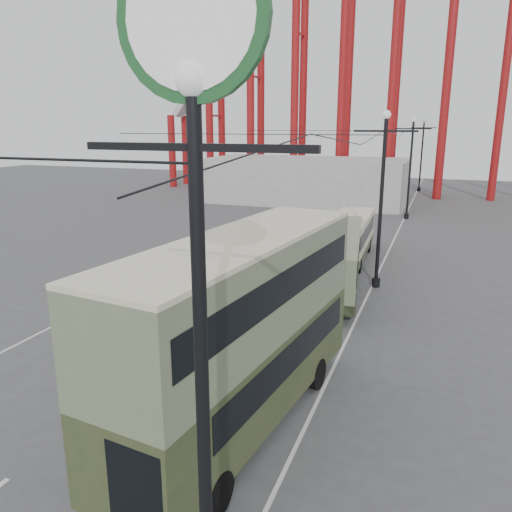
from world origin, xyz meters
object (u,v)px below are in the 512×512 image
at_px(pedestrian, 178,321).
at_px(lamp_post_near, 196,183).
at_px(single_decker_cream, 349,236).
at_px(double_decker_bus, 242,324).
at_px(single_decker_green, 335,258).

bearing_deg(pedestrian, lamp_post_near, 89.80).
distance_m(lamp_post_near, single_decker_cream, 27.01).
relative_size(lamp_post_near, double_decker_bus, 1.00).
distance_m(single_decker_green, pedestrian, 10.16).
height_order(single_decker_green, pedestrian, single_decker_green).
xyz_separation_m(single_decker_green, pedestrian, (-4.49, -9.08, -0.79)).
bearing_deg(double_decker_bus, lamp_post_near, -65.79).
xyz_separation_m(lamp_post_near, double_decker_bus, (-1.99, 6.40, -4.69)).
xyz_separation_m(lamp_post_near, single_decker_green, (-2.09, 19.87, -6.13)).
height_order(double_decker_bus, pedestrian, double_decker_bus).
relative_size(double_decker_bus, single_decker_green, 0.97).
height_order(lamp_post_near, single_decker_cream, lamp_post_near).
distance_m(double_decker_bus, pedestrian, 6.73).
distance_m(double_decker_bus, single_decker_green, 13.55).
height_order(lamp_post_near, single_decker_green, lamp_post_near).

